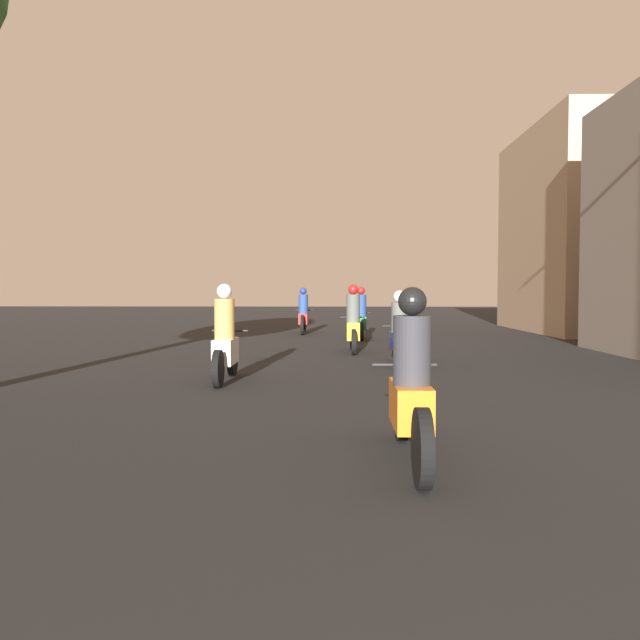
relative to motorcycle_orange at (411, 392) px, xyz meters
The scene contains 7 objects.
motorcycle_orange is the anchor object (origin of this frame).
motorcycle_white 5.23m from the motorcycle_orange, 117.46° to the left, with size 0.60×1.90×1.58m.
motorcycle_blue 7.10m from the motorcycle_orange, 85.05° to the left, with size 0.60×1.87×1.47m.
motorcycle_yellow 9.60m from the motorcycle_orange, 91.36° to the left, with size 0.60×1.97×1.62m.
motorcycle_green 13.57m from the motorcycle_orange, 89.51° to the left, with size 0.60×1.86×1.60m.
motorcycle_red 16.19m from the motorcycle_orange, 96.23° to the left, with size 0.60×2.03×1.59m.
building_right_far 19.91m from the motorcycle_orange, 63.57° to the left, with size 4.97×7.89×7.30m.
Camera 1 is at (-0.58, 0.45, 1.45)m, focal length 35.00 mm.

